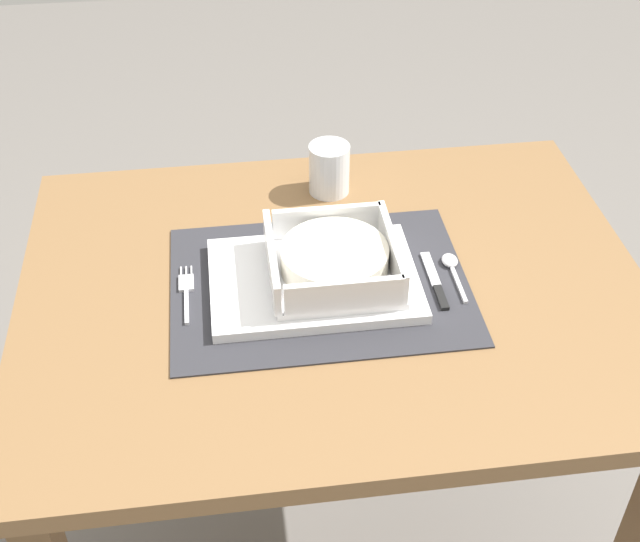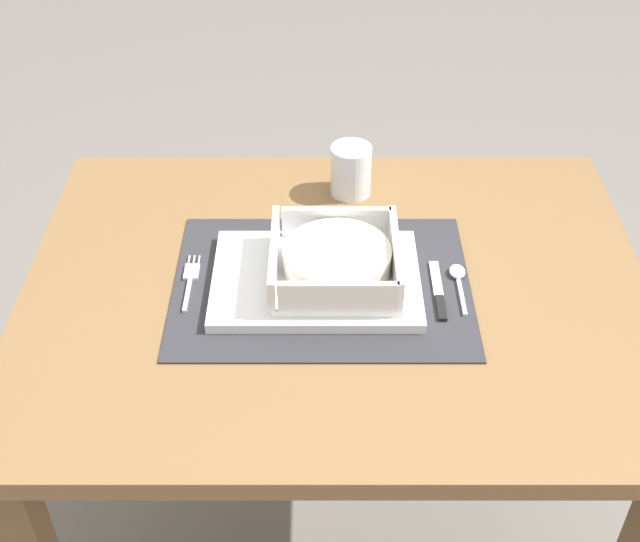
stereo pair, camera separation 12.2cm
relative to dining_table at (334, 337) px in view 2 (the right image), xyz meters
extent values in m
cube|color=brown|center=(0.00, 0.00, 0.09)|extent=(0.93, 0.71, 0.03)
cube|color=brown|center=(-0.41, 0.31, -0.26)|extent=(0.05, 0.05, 0.68)
cube|color=brown|center=(0.41, 0.31, -0.26)|extent=(0.05, 0.05, 0.68)
cube|color=#2D2D33|center=(-0.02, 0.00, 0.11)|extent=(0.44, 0.32, 0.00)
cube|color=white|center=(-0.03, 0.00, 0.12)|extent=(0.30, 0.22, 0.02)
cube|color=white|center=(0.00, 0.00, 0.13)|extent=(0.18, 0.18, 0.01)
cube|color=white|center=(-0.09, 0.00, 0.16)|extent=(0.01, 0.18, 0.05)
cube|color=white|center=(0.08, 0.00, 0.16)|extent=(0.01, 0.18, 0.05)
cube|color=white|center=(0.00, -0.09, 0.16)|extent=(0.16, 0.01, 0.05)
cube|color=white|center=(0.00, 0.09, 0.16)|extent=(0.16, 0.01, 0.05)
cylinder|color=silver|center=(0.00, 0.00, 0.15)|extent=(0.16, 0.16, 0.04)
cube|color=silver|center=(-0.22, -0.03, 0.11)|extent=(0.01, 0.07, 0.00)
cube|color=silver|center=(-0.22, 0.02, 0.11)|extent=(0.02, 0.04, 0.00)
cylinder|color=silver|center=(-0.22, 0.05, 0.11)|extent=(0.00, 0.02, 0.00)
cylinder|color=silver|center=(-0.22, 0.05, 0.11)|extent=(0.00, 0.02, 0.00)
cylinder|color=silver|center=(-0.21, 0.05, 0.11)|extent=(0.00, 0.02, 0.00)
cube|color=silver|center=(0.18, -0.03, 0.11)|extent=(0.01, 0.08, 0.00)
ellipsoid|color=silver|center=(0.18, 0.02, 0.11)|extent=(0.02, 0.03, 0.01)
cube|color=black|center=(0.15, -0.06, 0.11)|extent=(0.01, 0.05, 0.01)
cube|color=silver|center=(0.15, 0.01, 0.11)|extent=(0.01, 0.08, 0.00)
cylinder|color=white|center=(0.03, 0.24, 0.15)|extent=(0.07, 0.07, 0.09)
cylinder|color=maroon|center=(0.03, 0.24, 0.13)|extent=(0.06, 0.06, 0.04)
camera|label=1|loc=(-0.15, -0.94, 0.91)|focal=47.45mm
camera|label=2|loc=(-0.02, -0.95, 0.91)|focal=47.45mm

